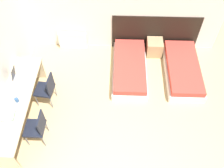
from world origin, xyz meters
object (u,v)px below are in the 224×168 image
at_px(bed_near_window, 130,68).
at_px(nightstand, 154,47).
at_px(bed_near_door, 183,69).
at_px(chair_near_laptop, 46,88).
at_px(chair_near_notebook, 37,127).
at_px(laptop, 18,76).

distance_m(bed_near_window, nightstand, 1.00).
xyz_separation_m(bed_near_door, chair_near_laptop, (-3.26, -0.98, 0.34)).
bearing_deg(chair_near_notebook, laptop, 118.88).
bearing_deg(laptop, bed_near_door, 12.58).
bearing_deg(bed_near_door, nightstand, 133.19).
distance_m(nightstand, chair_near_notebook, 3.73).
bearing_deg(nightstand, bed_near_window, -133.19).
bearing_deg(bed_near_door, chair_near_laptop, -163.34).
bearing_deg(bed_near_window, nightstand, 46.81).
xyz_separation_m(bed_near_window, nightstand, (0.68, 0.73, 0.06)).
distance_m(chair_near_notebook, laptop, 1.24).
bearing_deg(chair_near_laptop, chair_near_notebook, -83.28).
relative_size(chair_near_laptop, laptop, 2.82).
bearing_deg(chair_near_laptop, bed_near_door, 23.36).
bearing_deg(nightstand, chair_near_notebook, -133.99).
bearing_deg(nightstand, chair_near_laptop, -146.59).
distance_m(bed_near_window, bed_near_door, 1.36).
xyz_separation_m(bed_near_window, bed_near_door, (1.36, 0.00, 0.00)).
distance_m(bed_near_door, nightstand, 1.00).
distance_m(bed_near_door, chair_near_laptop, 3.42).
xyz_separation_m(bed_near_window, laptop, (-2.48, -0.89, 0.63)).
bearing_deg(laptop, chair_near_notebook, -61.86).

